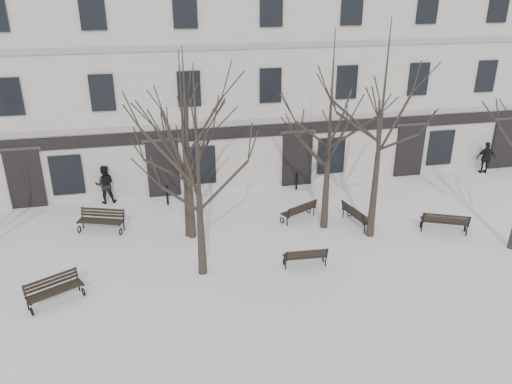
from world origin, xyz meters
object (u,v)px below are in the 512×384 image
object	(u,v)px
bench_1	(305,256)
bench_2	(445,221)
tree_1	(197,150)
tree_2	(383,107)
bench_3	(101,220)
bench_5	(356,215)
bench_0	(54,289)
bench_4	(299,210)

from	to	relation	value
bench_1	bench_2	xyz separation A→B (m)	(6.76, 1.40, 0.08)
tree_1	tree_2	xyz separation A→B (m)	(7.42, 1.43, 0.78)
bench_3	bench_5	size ratio (longest dim) A/B	1.09
bench_2	bench_5	size ratio (longest dim) A/B	1.07
bench_0	bench_2	distance (m)	15.92
tree_1	bench_2	bearing A→B (deg)	5.39
tree_1	bench_1	xyz separation A→B (m)	(3.91, -0.39, -4.41)
bench_0	tree_2	bearing A→B (deg)	-17.91
bench_0	bench_4	world-z (taller)	bench_0
tree_2	bench_2	distance (m)	6.08
bench_0	bench_5	world-z (taller)	bench_0
tree_2	bench_3	size ratio (longest dim) A/B	4.32
tree_1	bench_3	distance (m)	7.27
tree_1	bench_2	distance (m)	11.56
bench_2	bench_5	bearing A→B (deg)	0.94
bench_0	bench_1	world-z (taller)	bench_0
bench_2	bench_5	world-z (taller)	bench_2
tree_2	bench_2	xyz separation A→B (m)	(3.26, -0.43, -5.11)
tree_1	bench_1	world-z (taller)	tree_1
bench_1	bench_2	distance (m)	6.91
bench_0	bench_2	size ratio (longest dim) A/B	0.94
bench_2	bench_4	distance (m)	6.34
bench_0	bench_3	world-z (taller)	bench_3
bench_1	tree_2	bearing A→B (deg)	-149.21
tree_1	bench_2	world-z (taller)	tree_1
bench_3	bench_5	distance (m)	11.28
bench_4	tree_1	bearing A→B (deg)	9.39
bench_4	bench_1	bearing A→B (deg)	49.74
bench_0	bench_1	bearing A→B (deg)	-25.48
bench_1	bench_2	world-z (taller)	bench_2
tree_1	bench_5	size ratio (longest dim) A/B	4.06
bench_4	bench_5	world-z (taller)	bench_5
tree_1	bench_3	bearing A→B (deg)	132.15
bench_0	bench_3	xyz separation A→B (m)	(1.23, 5.11, 0.04)
tree_2	bench_5	bearing A→B (deg)	101.31
tree_2	bench_4	distance (m)	6.14
bench_3	bench_4	bearing A→B (deg)	14.06
bench_2	bench_5	xyz separation A→B (m)	(-3.47, 1.49, -0.03)
tree_2	bench_2	bearing A→B (deg)	-7.48
bench_1	bench_3	bearing A→B (deg)	-27.85
tree_1	tree_2	bearing A→B (deg)	10.94
tree_2	tree_1	bearing A→B (deg)	-169.06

